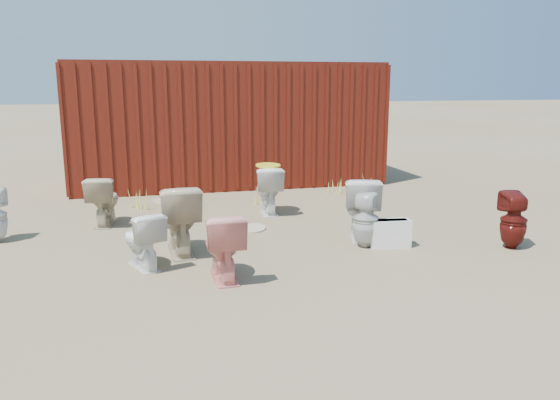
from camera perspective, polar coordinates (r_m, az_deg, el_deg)
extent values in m
plane|color=brown|center=(6.54, 1.26, -5.79)|extent=(100.00, 100.00, 0.00)
cube|color=#4B150C|center=(11.36, -5.61, 7.99)|extent=(6.00, 2.40, 2.40)
imported|color=white|center=(6.22, -14.21, -4.06)|extent=(0.57, 0.72, 0.64)
imported|color=pink|center=(5.71, -5.99, -4.73)|extent=(0.42, 0.72, 0.73)
imported|color=silver|center=(7.23, 8.44, -0.77)|extent=(0.67, 0.91, 0.83)
imported|color=#57130F|center=(7.32, 23.21, -1.98)|extent=(0.37, 0.37, 0.71)
imported|color=beige|center=(8.24, -17.94, -0.04)|extent=(0.50, 0.76, 0.72)
imported|color=#C9B593|center=(6.62, -10.49, -1.96)|extent=(0.52, 0.86, 0.85)
imported|color=white|center=(8.54, -1.24, 1.07)|extent=(0.48, 0.77, 0.75)
imported|color=silver|center=(6.86, 8.93, -1.94)|extent=(0.46, 0.47, 0.73)
ellipsoid|color=yellow|center=(8.47, -1.26, 3.64)|extent=(0.38, 0.47, 0.02)
cube|color=white|center=(6.96, 11.41, -3.44)|extent=(0.52, 0.25, 0.35)
ellipsoid|color=#CDB494|center=(7.68, -2.94, -2.98)|extent=(0.53, 0.60, 0.02)
ellipsoid|color=tan|center=(9.63, -11.97, -0.11)|extent=(0.58, 0.59, 0.02)
cone|color=#C4C850|center=(9.12, -14.63, -0.03)|extent=(0.36, 0.36, 0.30)
cone|color=#C4C850|center=(9.22, -1.96, 0.49)|extent=(0.32, 0.32, 0.31)
cone|color=#C4C850|center=(10.02, 9.23, 1.42)|extent=(0.36, 0.36, 0.35)
cone|color=#C4C850|center=(9.31, -8.91, 0.26)|extent=(0.30, 0.30, 0.24)
cone|color=#C4C850|center=(10.25, 5.73, 1.58)|extent=(0.34, 0.34, 0.29)
cone|color=#C4C850|center=(8.12, 23.34, -2.26)|extent=(0.28, 0.28, 0.27)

